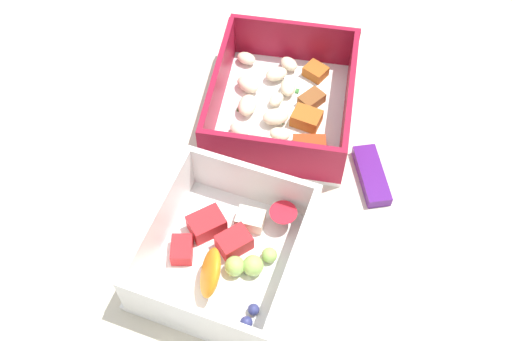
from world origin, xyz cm
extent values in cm
cube|color=beige|center=(0.00, 0.00, 1.00)|extent=(80.00, 80.00, 2.00)
cube|color=white|center=(-10.10, 0.85, 2.30)|extent=(18.96, 16.60, 0.60)
cube|color=maroon|center=(-18.46, -0.10, 5.26)|extent=(2.24, 14.72, 5.32)
cube|color=maroon|center=(-1.74, 1.79, 5.26)|extent=(2.24, 14.72, 5.32)
cube|color=maroon|center=(-10.89, 7.87, 5.26)|extent=(16.19, 2.41, 5.32)
cube|color=maroon|center=(-9.31, -6.18, 5.26)|extent=(16.19, 2.41, 5.32)
ellipsoid|color=beige|center=(-8.19, 0.63, 3.60)|extent=(3.09, 3.47, 1.44)
ellipsoid|color=beige|center=(-8.93, -2.78, 3.60)|extent=(2.97, 2.16, 1.43)
ellipsoid|color=beige|center=(-11.97, -3.61, 3.57)|extent=(2.91, 3.33, 1.39)
ellipsoid|color=beige|center=(-10.86, -0.33, 3.30)|extent=(2.32, 1.92, 1.00)
ellipsoid|color=beige|center=(-14.42, -0.95, 3.49)|extent=(2.99, 3.11, 1.28)
ellipsoid|color=beige|center=(-4.53, -0.12, 3.59)|extent=(2.21, 2.99, 1.42)
ellipsoid|color=beige|center=(-5.55, -2.68, 3.39)|extent=(2.35, 2.70, 1.13)
ellipsoid|color=beige|center=(-16.50, 0.46, 3.39)|extent=(2.55, 2.76, 1.13)
ellipsoid|color=beige|center=(-12.81, 0.82, 3.42)|extent=(2.77, 2.34, 1.17)
ellipsoid|color=beige|center=(-15.97, -5.02, 3.39)|extent=(1.99, 2.53, 1.13)
ellipsoid|color=beige|center=(-6.19, 1.64, 3.37)|extent=(1.64, 2.27, 1.10)
ellipsoid|color=beige|center=(-3.36, 1.79, 3.30)|extent=(1.44, 2.03, 1.00)
cube|color=brown|center=(-12.00, 3.76, 3.22)|extent=(3.30, 3.03, 1.24)
cube|color=#AD5B1E|center=(-16.31, 3.24, 3.23)|extent=(2.86, 3.04, 1.26)
cube|color=red|center=(-6.06, 4.90, 3.14)|extent=(2.54, 3.78, 1.07)
cube|color=#AD5B1E|center=(-9.09, 3.86, 3.38)|extent=(2.75, 3.32, 1.56)
cube|color=#387A33|center=(-8.47, 1.33, 2.70)|extent=(0.60, 0.40, 0.20)
cube|color=#387A33|center=(-5.74, -2.31, 2.70)|extent=(0.60, 0.40, 0.20)
cube|color=#387A33|center=(-3.82, 0.48, 2.70)|extent=(0.60, 0.40, 0.20)
cube|color=#387A33|center=(-13.25, 1.84, 2.70)|extent=(0.60, 0.40, 0.20)
cube|color=#387A33|center=(-8.85, -3.71, 2.70)|extent=(0.60, 0.40, 0.20)
cube|color=white|center=(8.98, 0.42, 2.30)|extent=(16.07, 14.48, 0.60)
cube|color=white|center=(1.70, 0.92, 5.25)|extent=(1.52, 13.48, 5.29)
cube|color=white|center=(16.25, -0.08, 5.25)|extent=(1.52, 13.48, 5.29)
cube|color=white|center=(9.42, 6.84, 5.25)|extent=(13.99, 1.56, 5.29)
cube|color=white|center=(8.53, -6.00, 5.25)|extent=(13.99, 1.56, 5.29)
ellipsoid|color=orange|center=(11.70, -0.44, 5.04)|extent=(5.07, 3.94, 4.67)
cube|color=red|center=(6.43, -2.24, 3.58)|extent=(4.05, 4.05, 1.96)
cube|color=#F4EACC|center=(4.70, 1.60, 3.39)|extent=(2.03, 2.68, 1.58)
cube|color=red|center=(9.54, -3.63, 3.38)|extent=(3.04, 2.59, 1.56)
cube|color=red|center=(7.51, 0.83, 3.51)|extent=(3.77, 3.70, 1.81)
sphere|color=#9ECC60|center=(9.83, 1.62, 3.54)|extent=(1.89, 1.89, 1.89)
sphere|color=#9ECC60|center=(7.79, 4.34, 3.33)|extent=(1.47, 1.47, 1.47)
sphere|color=#9ECC60|center=(9.34, 3.23, 3.58)|extent=(1.96, 1.96, 1.96)
cone|color=red|center=(3.78, 4.58, 3.66)|extent=(2.65, 2.65, 2.12)
sphere|color=navy|center=(13.18, 4.38, 3.13)|extent=(1.06, 1.06, 1.06)
sphere|color=navy|center=(14.47, 4.11, 3.15)|extent=(1.11, 1.11, 1.11)
sphere|color=navy|center=(15.40, 2.57, 3.20)|extent=(1.19, 1.19, 1.19)
cube|color=#51197A|center=(-4.20, 11.93, 2.60)|extent=(7.37, 5.08, 1.20)
camera|label=1|loc=(31.50, 9.91, 52.59)|focal=41.24mm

